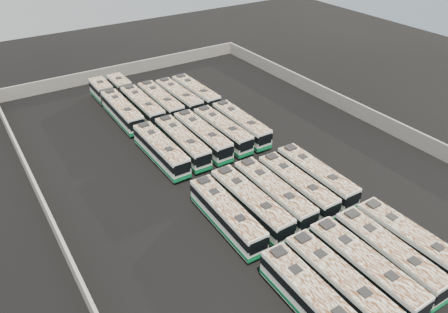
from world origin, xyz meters
TOP-DOWN VIEW (x-y plane):
  - ground at (0.00, 0.00)m, footprint 140.00×140.00m
  - perimeter_wall at (0.00, 0.00)m, footprint 45.20×73.20m
  - bus_front_far_left at (-7.43, -20.61)m, footprint 2.58×11.33m
  - bus_front_left at (-4.46, -20.37)m, footprint 2.38×11.23m
  - bus_front_center at (-1.45, -20.36)m, footprint 2.45×11.45m
  - bus_front_right at (1.59, -20.36)m, footprint 2.62×11.20m
  - bus_front_far_right at (4.61, -20.40)m, footprint 2.49×11.14m
  - bus_midfront_far_left at (-7.46, -7.99)m, footprint 2.63×11.17m
  - bus_midfront_left at (-4.44, -7.85)m, footprint 2.53×11.44m
  - bus_midfront_center at (-1.48, -7.85)m, footprint 2.53×11.42m
  - bus_midfront_right at (1.61, -8.03)m, footprint 2.41×10.98m
  - bus_midfront_far_right at (4.63, -7.82)m, footprint 2.50×11.19m
  - bus_midback_far_left at (-7.53, 6.84)m, footprint 2.46×11.25m
  - bus_midback_left at (-4.43, 7.05)m, footprint 2.56×11.25m
  - bus_midback_center at (-1.45, 7.05)m, footprint 2.41×11.29m
  - bus_midback_right at (1.64, 7.03)m, footprint 2.54×11.08m
  - bus_midback_far_right at (4.61, 7.02)m, footprint 2.45×11.16m
  - bus_back_far_left at (-7.48, 22.57)m, footprint 2.58×17.38m
  - bus_back_left at (-4.36, 22.54)m, footprint 2.43×17.28m
  - bus_back_center at (-1.47, 19.46)m, footprint 2.49×11.38m
  - bus_back_right at (1.62, 19.43)m, footprint 2.58×11.11m
  - bus_back_far_right at (4.58, 19.41)m, footprint 2.56×11.14m

SIDE VIEW (x-z plane):
  - ground at x=0.00m, z-range 0.00..0.00m
  - perimeter_wall at x=0.00m, z-range 0.00..2.20m
  - bus_midfront_right at x=1.61m, z-range 0.03..3.12m
  - bus_midback_right at x=1.64m, z-range 0.03..3.14m
  - bus_back_right at x=1.62m, z-range 0.04..3.15m
  - bus_back_far_right at x=4.58m, z-range 0.04..3.16m
  - bus_back_left at x=-4.36m, z-range 0.03..3.17m
  - bus_front_far_right at x=4.61m, z-range 0.04..3.16m
  - bus_midfront_far_left at x=-7.46m, z-range 0.04..3.17m
  - bus_midback_far_right at x=4.61m, z-range 0.04..3.17m
  - bus_front_right at x=1.59m, z-range 0.04..3.18m
  - bus_back_far_left at x=-7.48m, z-range 0.03..3.18m
  - bus_midfront_far_right at x=4.63m, z-range 0.04..3.18m
  - bus_midback_left at x=-4.43m, z-range 0.04..3.19m
  - bus_front_left at x=-4.46m, z-range 0.04..3.20m
  - bus_midback_far_left at x=-7.53m, z-range 0.04..3.20m
  - bus_midback_center at x=-1.45m, z-range 0.04..3.21m
  - bus_front_far_left at x=-7.43m, z-range 0.04..3.22m
  - bus_back_center at x=-1.47m, z-range 0.04..3.24m
  - bus_midfront_center at x=-1.48m, z-range 0.04..3.25m
  - bus_midfront_left at x=-4.44m, z-range 0.04..3.25m
  - bus_front_center at x=-1.45m, z-range 0.04..3.26m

